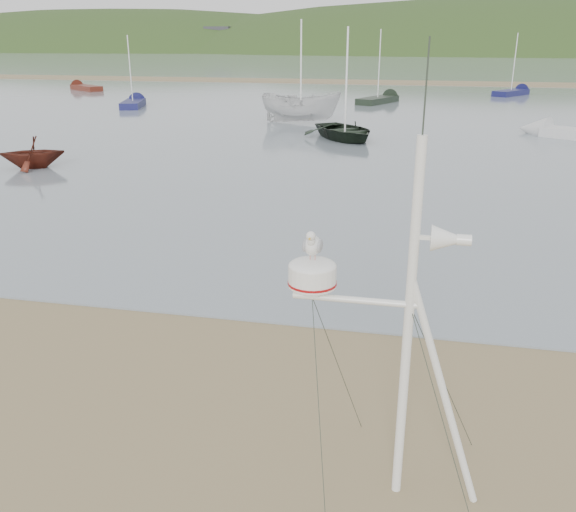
% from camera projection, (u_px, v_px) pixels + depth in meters
% --- Properties ---
extents(ground, '(560.00, 560.00, 0.00)m').
position_uv_depth(ground, '(109.00, 436.00, 8.74)').
color(ground, olive).
rests_on(ground, ground).
extents(water, '(560.00, 256.00, 0.04)m').
position_uv_depth(water, '(404.00, 62.00, 130.09)').
color(water, slate).
rests_on(water, ground).
extents(sandbar, '(560.00, 7.00, 0.07)m').
position_uv_depth(sandbar, '(387.00, 82.00, 73.07)').
color(sandbar, olive).
rests_on(sandbar, water).
extents(hill_ridge, '(620.00, 180.00, 80.00)m').
position_uv_depth(hill_ridge, '(459.00, 106.00, 227.92)').
color(hill_ridge, '#243917').
rests_on(hill_ridge, ground).
extents(far_cottages, '(294.40, 6.30, 8.00)m').
position_uv_depth(far_cottages, '(421.00, 40.00, 186.99)').
color(far_cottages, silver).
rests_on(far_cottages, ground).
extents(mast_rig, '(2.41, 2.57, 5.43)m').
position_uv_depth(mast_rig, '(397.00, 402.00, 7.24)').
color(mast_rig, white).
rests_on(mast_rig, ground).
extents(boat_dark, '(3.35, 2.81, 4.79)m').
position_uv_depth(boat_dark, '(346.00, 95.00, 32.41)').
color(boat_dark, black).
rests_on(boat_dark, water).
extents(boat_red, '(2.21, 2.60, 2.58)m').
position_uv_depth(boat_red, '(30.00, 138.00, 25.75)').
color(boat_red, '#531D13').
rests_on(boat_red, water).
extents(boat_white, '(2.20, 2.16, 5.28)m').
position_uv_depth(boat_white, '(301.00, 81.00, 38.55)').
color(boat_white, silver).
rests_on(boat_white, water).
extents(dinghy_red_far, '(5.70, 4.56, 1.44)m').
position_uv_depth(dinghy_red_far, '(80.00, 87.00, 63.71)').
color(dinghy_red_far, '#531D13').
rests_on(dinghy_red_far, ground).
extents(sailboat_blue_far, '(4.65, 5.82, 6.05)m').
position_uv_depth(sailboat_blue_far, '(518.00, 92.00, 58.39)').
color(sailboat_blue_far, '#15164A').
rests_on(sailboat_blue_far, ground).
extents(sailboat_dark_mid, '(4.04, 6.45, 6.36)m').
position_uv_depth(sailboat_dark_mid, '(387.00, 98.00, 52.12)').
color(sailboat_dark_mid, black).
rests_on(sailboat_dark_mid, ground).
extents(sailboat_white_near, '(6.31, 4.84, 6.47)m').
position_uv_depth(sailboat_white_near, '(559.00, 132.00, 34.16)').
color(sailboat_white_near, silver).
rests_on(sailboat_white_near, ground).
extents(sailboat_blue_near, '(3.02, 6.00, 5.84)m').
position_uv_depth(sailboat_blue_near, '(136.00, 102.00, 49.44)').
color(sailboat_blue_near, '#15164A').
rests_on(sailboat_blue_near, ground).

